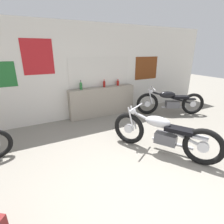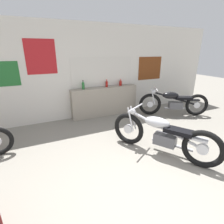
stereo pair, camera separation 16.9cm
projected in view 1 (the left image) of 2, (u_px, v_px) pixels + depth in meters
name	position (u px, v px, depth m)	size (l,w,h in m)	color
ground_plane	(155.00, 200.00, 2.52)	(24.00, 24.00, 0.00)	gray
wall_back	(76.00, 73.00, 5.16)	(10.00, 0.07, 2.80)	silver
sill_counter	(103.00, 101.00, 5.66)	(2.18, 0.28, 0.92)	gray
bottle_leftmost	(81.00, 86.00, 5.17)	(0.08, 0.08, 0.27)	#23662D
bottle_left_center	(104.00, 84.00, 5.52)	(0.07, 0.07, 0.24)	maroon
bottle_center	(118.00, 83.00, 5.76)	(0.09, 0.09, 0.21)	maroon
motorcycle_silver	(163.00, 134.00, 3.56)	(1.25, 1.99, 0.91)	black
motorcycle_black	(170.00, 102.00, 5.75)	(2.00, 1.14, 0.90)	black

